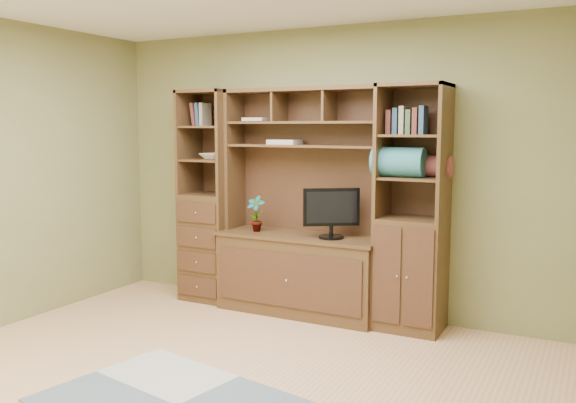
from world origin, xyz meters
The scene contains 10 objects.
room centered at (0.00, 0.00, 1.30)m, with size 4.60×4.10×2.64m.
center_hutch centered at (-0.17, 1.73, 1.02)m, with size 1.54×0.53×2.05m, color #462E18.
left_tower centered at (-1.17, 1.77, 1.02)m, with size 0.50×0.45×2.05m, color #462E18.
right_tower centered at (0.86, 1.77, 1.02)m, with size 0.55×0.45×2.05m, color #462E18.
monitor centered at (0.16, 1.70, 1.03)m, with size 0.50×0.22×0.61m, color black.
orchid centered at (-0.60, 1.70, 0.90)m, with size 0.18×0.12×0.33m, color #A45A37.
magazines centered at (-0.36, 1.82, 1.56)m, with size 0.28×0.20×0.04m, color #B6A69B.
bowl centered at (-1.13, 1.77, 1.42)m, with size 0.23×0.23×0.06m, color white.
blanket_teal centered at (0.75, 1.73, 1.41)m, with size 0.42×0.25×0.25m, color #2B6C72.
blanket_red centered at (1.00, 1.85, 1.38)m, with size 0.32×0.18×0.18m, color brown.
Camera 1 is at (2.25, -3.14, 1.70)m, focal length 38.00 mm.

